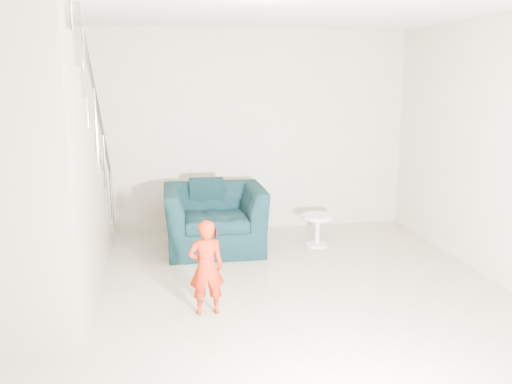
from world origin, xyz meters
TOP-DOWN VIEW (x-y plane):
  - floor at (0.00, 0.00)m, footprint 5.50×5.50m
  - back_wall at (0.00, 2.75)m, footprint 5.00×0.00m
  - front_wall at (0.00, -2.75)m, footprint 5.00×0.00m
  - armchair at (-0.24, 1.90)m, footprint 1.20×1.05m
  - toddler at (-0.50, 0.06)m, footprint 0.33×0.23m
  - side_table at (1.03, 1.80)m, footprint 0.40×0.40m
  - staircase at (-2.00, 0.55)m, footprint 1.02×3.03m
  - cushion at (-0.31, 2.23)m, footprint 0.43×0.20m
  - throw at (-0.77, 1.78)m, footprint 0.05×0.47m
  - phone at (-0.40, 0.02)m, footprint 0.03×0.05m

SIDE VIEW (x-z plane):
  - floor at x=0.00m, z-range 0.00..0.00m
  - side_table at x=1.03m, z-range 0.07..0.47m
  - armchair at x=-0.24m, z-range 0.00..0.78m
  - toddler at x=-0.50m, z-range 0.00..0.87m
  - throw at x=-0.77m, z-range 0.23..0.75m
  - cushion at x=-0.31m, z-range 0.42..0.84m
  - phone at x=-0.40m, z-range 0.70..0.80m
  - staircase at x=-2.00m, z-range -0.86..2.76m
  - back_wall at x=0.00m, z-range -1.15..3.85m
  - front_wall at x=0.00m, z-range -1.15..3.85m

